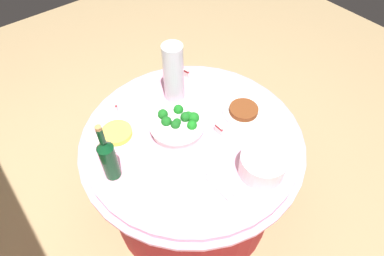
# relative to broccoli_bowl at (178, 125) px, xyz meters

# --- Properties ---
(ground_plane) EXTENTS (6.00, 6.00, 0.00)m
(ground_plane) POSITION_rel_broccoli_bowl_xyz_m (-0.07, -0.04, -0.78)
(ground_plane) COLOR tan
(buffet_table) EXTENTS (1.16, 1.16, 0.74)m
(buffet_table) POSITION_rel_broccoli_bowl_xyz_m (-0.07, -0.04, -0.41)
(buffet_table) COLOR maroon
(buffet_table) RESTS_ON ground_plane
(broccoli_bowl) EXTENTS (0.28, 0.28, 0.10)m
(broccoli_bowl) POSITION_rel_broccoli_bowl_xyz_m (0.00, 0.00, 0.00)
(broccoli_bowl) COLOR white
(broccoli_bowl) RESTS_ON buffet_table
(plate_stack) EXTENTS (0.21, 0.21, 0.11)m
(plate_stack) POSITION_rel_broccoli_bowl_xyz_m (-0.44, -0.15, 0.01)
(plate_stack) COLOR white
(plate_stack) RESTS_ON buffet_table
(wine_bottle) EXTENTS (0.07, 0.07, 0.34)m
(wine_bottle) POSITION_rel_broccoli_bowl_xyz_m (-0.02, 0.39, 0.09)
(wine_bottle) COLOR #0D411E
(wine_bottle) RESTS_ON buffet_table
(decorative_fruit_vase) EXTENTS (0.11, 0.11, 0.34)m
(decorative_fruit_vase) POSITION_rel_broccoli_bowl_xyz_m (0.21, -0.14, 0.11)
(decorative_fruit_vase) COLOR silver
(decorative_fruit_vase) RESTS_ON buffet_table
(serving_tongs) EXTENTS (0.17, 0.05, 0.01)m
(serving_tongs) POSITION_rel_broccoli_bowl_xyz_m (-0.37, 0.06, -0.04)
(serving_tongs) COLOR silver
(serving_tongs) RESTS_ON buffet_table
(food_plate_fried_egg) EXTENTS (0.22, 0.22, 0.04)m
(food_plate_fried_egg) POSITION_rel_broccoli_bowl_xyz_m (0.16, 0.26, -0.02)
(food_plate_fried_egg) COLOR white
(food_plate_fried_egg) RESTS_ON buffet_table
(food_plate_stir_fry) EXTENTS (0.22, 0.22, 0.04)m
(food_plate_stir_fry) POSITION_rel_broccoli_bowl_xyz_m (-0.12, -0.35, -0.02)
(food_plate_stir_fry) COLOR white
(food_plate_stir_fry) RESTS_ON buffet_table
(label_placard_front) EXTENTS (0.05, 0.01, 0.05)m
(label_placard_front) POSITION_rel_broccoli_bowl_xyz_m (-0.14, -0.15, -0.01)
(label_placard_front) COLOR white
(label_placard_front) RESTS_ON buffet_table
(label_placard_mid) EXTENTS (0.05, 0.02, 0.05)m
(label_placard_mid) POSITION_rel_broccoli_bowl_xyz_m (0.31, -0.29, -0.01)
(label_placard_mid) COLOR white
(label_placard_mid) RESTS_ON buffet_table
(label_placard_rear) EXTENTS (0.05, 0.02, 0.05)m
(label_placard_rear) POSITION_rel_broccoli_bowl_xyz_m (0.33, 0.17, -0.01)
(label_placard_rear) COLOR white
(label_placard_rear) RESTS_ON buffet_table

